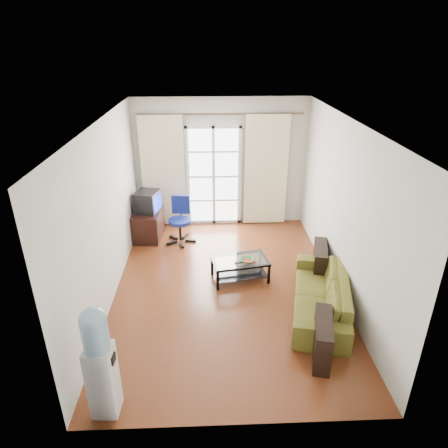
{
  "coord_description": "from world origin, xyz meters",
  "views": [
    {
      "loc": [
        -0.27,
        -5.53,
        3.75
      ],
      "look_at": [
        -0.02,
        0.35,
        0.99
      ],
      "focal_mm": 32.0,
      "sensor_mm": 36.0,
      "label": 1
    }
  ],
  "objects_px": {
    "coffee_table": "(240,267)",
    "water_cooler": "(100,360)",
    "tv_stand": "(148,225)",
    "crt_tv": "(146,202)",
    "task_chair": "(180,229)",
    "sofa": "(321,294)"
  },
  "relations": [
    {
      "from": "task_chair",
      "to": "water_cooler",
      "type": "height_order",
      "value": "water_cooler"
    },
    {
      "from": "crt_tv",
      "to": "water_cooler",
      "type": "distance_m",
      "value": 4.24
    },
    {
      "from": "sofa",
      "to": "task_chair",
      "type": "bearing_deg",
      "value": -123.07
    },
    {
      "from": "coffee_table",
      "to": "crt_tv",
      "type": "xyz_separation_m",
      "value": [
        -1.75,
        1.66,
        0.55
      ]
    },
    {
      "from": "tv_stand",
      "to": "crt_tv",
      "type": "height_order",
      "value": "crt_tv"
    },
    {
      "from": "coffee_table",
      "to": "task_chair",
      "type": "distance_m",
      "value": 1.81
    },
    {
      "from": "task_chair",
      "to": "sofa",
      "type": "bearing_deg",
      "value": -40.5
    },
    {
      "from": "coffee_table",
      "to": "tv_stand",
      "type": "relative_size",
      "value": 1.29
    },
    {
      "from": "crt_tv",
      "to": "task_chair",
      "type": "relative_size",
      "value": 0.6
    },
    {
      "from": "tv_stand",
      "to": "water_cooler",
      "type": "relative_size",
      "value": 0.57
    },
    {
      "from": "tv_stand",
      "to": "water_cooler",
      "type": "height_order",
      "value": "water_cooler"
    },
    {
      "from": "coffee_table",
      "to": "water_cooler",
      "type": "height_order",
      "value": "water_cooler"
    },
    {
      "from": "tv_stand",
      "to": "coffee_table",
      "type": "bearing_deg",
      "value": -38.86
    },
    {
      "from": "crt_tv",
      "to": "water_cooler",
      "type": "bearing_deg",
      "value": -74.03
    },
    {
      "from": "sofa",
      "to": "crt_tv",
      "type": "xyz_separation_m",
      "value": [
        -2.88,
        2.56,
        0.5
      ]
    },
    {
      "from": "coffee_table",
      "to": "task_chair",
      "type": "xyz_separation_m",
      "value": [
        -1.08,
        1.45,
        0.03
      ]
    },
    {
      "from": "tv_stand",
      "to": "task_chair",
      "type": "relative_size",
      "value": 0.85
    },
    {
      "from": "sofa",
      "to": "coffee_table",
      "type": "distance_m",
      "value": 1.45
    },
    {
      "from": "sofa",
      "to": "crt_tv",
      "type": "relative_size",
      "value": 3.76
    },
    {
      "from": "sofa",
      "to": "task_chair",
      "type": "height_order",
      "value": "task_chair"
    },
    {
      "from": "crt_tv",
      "to": "coffee_table",
      "type": "bearing_deg",
      "value": -28.6
    },
    {
      "from": "sofa",
      "to": "tv_stand",
      "type": "xyz_separation_m",
      "value": [
        -2.88,
        2.55,
        0.0
      ]
    }
  ]
}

